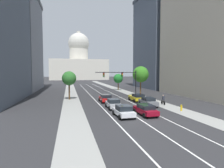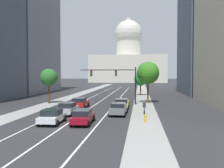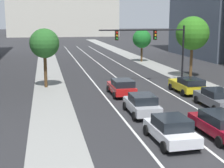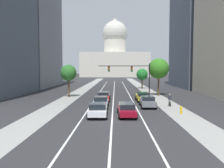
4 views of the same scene
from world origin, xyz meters
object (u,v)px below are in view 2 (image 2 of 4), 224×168
car_yellow (122,103)px  car_red (80,103)px  car_white (52,116)px  car_gray (119,109)px  cyclist (144,108)px  car_silver (68,108)px  street_tree_far_right (141,80)px  street_tree_near_left (49,78)px  fire_hydrant (145,118)px  capitol_building (128,62)px  car_crimson (83,116)px  street_tree_mid_right (148,73)px  traffic_signal_mast (117,77)px

car_yellow → car_red: bearing=86.8°
car_white → car_gray: 8.82m
cyclist → car_silver: bearing=103.0°
street_tree_far_right → car_yellow: bearing=-96.4°
car_red → street_tree_near_left: (-6.63, 5.24, 3.59)m
car_red → fire_hydrant: size_ratio=4.63×
car_silver → street_tree_near_left: bearing=30.3°
car_yellow → fire_hydrant: size_ratio=4.74×
car_yellow → car_gray: car_yellow is taller
capitol_building → car_white: (-1.54, -132.41, -11.77)m
car_crimson → cyclist: size_ratio=2.71×
car_gray → cyclist: cyclist is taller
car_white → car_red: bearing=-1.7°
cyclist → street_tree_mid_right: bearing=0.9°
car_crimson → street_tree_far_right: 35.88m
car_yellow → car_gray: 5.37m
car_yellow → street_tree_far_right: 24.26m
cyclist → street_tree_mid_right: street_tree_mid_right is taller
fire_hydrant → street_tree_far_right: (-0.46, 33.94, 3.21)m
car_white → car_yellow: bearing=-29.6°
car_crimson → car_gray: bearing=-29.0°
car_white → street_tree_near_left: bearing=19.3°
car_silver → cyclist: bearing=-81.2°
car_crimson → street_tree_near_left: (-9.72, 16.88, 3.62)m
fire_hydrant → cyclist: 5.32m
car_silver → car_yellow: 8.65m
car_silver → cyclist: 9.39m
traffic_signal_mast → street_tree_far_right: size_ratio=1.78×
car_yellow → car_red: 6.18m
car_white → fire_hydrant: 9.47m
car_silver → traffic_signal_mast: traffic_signal_mast is taller
fire_hydrant → street_tree_mid_right: size_ratio=0.13×
car_silver → car_red: 6.34m
car_red → street_tree_far_right: 25.42m
capitol_building → car_gray: (4.62, -126.10, -11.76)m
car_crimson → street_tree_mid_right: size_ratio=0.66×
cyclist → street_tree_near_left: bearing=61.9°
car_silver → car_red: (0.00, 6.34, 0.01)m
traffic_signal_mast → street_tree_near_left: size_ratio=1.58×
car_yellow → car_white: car_yellow is taller
street_tree_near_left → car_white: bearing=-68.9°
car_gray → street_tree_near_left: bearing=51.1°
capitol_building → car_silver: size_ratio=10.77×
car_red → street_tree_mid_right: street_tree_mid_right is taller
capitol_building → fire_hydrant: capitol_building is taller
car_silver → street_tree_near_left: 13.82m
car_yellow → car_white: size_ratio=1.06×
car_white → cyclist: 11.61m
car_gray → car_red: bearing=49.0°
car_yellow → traffic_signal_mast: traffic_signal_mast is taller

